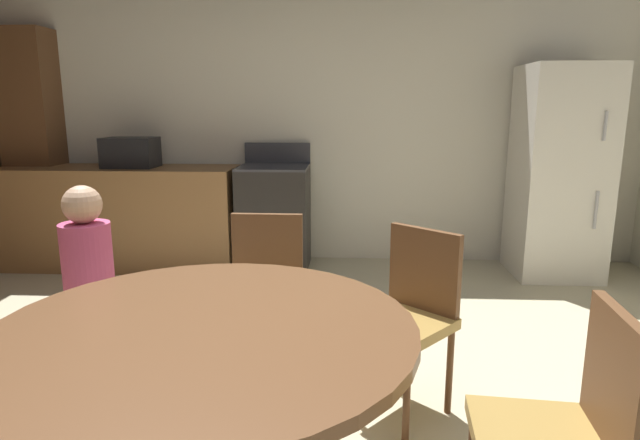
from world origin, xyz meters
name	(u,v)px	position (x,y,z in m)	size (l,w,h in m)	color
wall_back	(317,115)	(0.00, 3.07, 1.35)	(6.19, 0.12, 2.70)	silver
kitchen_counter	(121,217)	(-1.75, 2.67, 0.45)	(2.09, 0.60, 0.90)	olive
pantry_column	(35,148)	(-2.57, 2.85, 1.05)	(0.44, 0.36, 2.10)	brown
oven_range	(275,217)	(-0.35, 2.68, 0.47)	(0.60, 0.60, 1.10)	black
refrigerator	(559,173)	(2.06, 2.62, 0.88)	(0.68, 0.68, 1.76)	silver
microwave	(131,152)	(-1.61, 2.67, 1.03)	(0.44, 0.32, 0.26)	black
dining_table	(207,369)	(-0.15, -0.39, 0.61)	(1.34, 1.34, 0.76)	brown
chair_northeast	(409,310)	(0.58, 0.43, 0.50)	(0.56, 0.56, 0.87)	brown
chair_north	(265,287)	(-0.14, 0.71, 0.50)	(0.41, 0.41, 0.87)	brown
chair_east	(567,429)	(0.94, -0.49, 0.50)	(0.43, 0.43, 0.87)	brown
person_child	(91,296)	(-0.88, 0.33, 0.58)	(0.31, 0.31, 1.09)	#3D4C84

